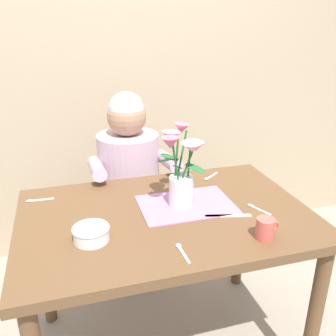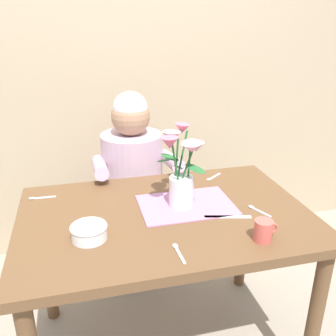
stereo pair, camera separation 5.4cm
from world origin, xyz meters
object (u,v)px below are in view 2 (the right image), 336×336
at_px(ceramic_bowl, 89,231).
at_px(coffee_cup, 264,230).
at_px(flower_vase, 181,171).
at_px(dinner_knife, 228,217).
at_px(seated_person, 134,190).

height_order(ceramic_bowl, coffee_cup, coffee_cup).
height_order(flower_vase, dinner_knife, flower_vase).
relative_size(dinner_knife, coffee_cup, 2.04).
relative_size(seated_person, coffee_cup, 12.20).
xyz_separation_m(ceramic_bowl, coffee_cup, (0.61, -0.16, 0.01)).
relative_size(seated_person, ceramic_bowl, 8.35).
xyz_separation_m(flower_vase, ceramic_bowl, (-0.39, -0.16, -0.14)).
bearing_deg(coffee_cup, seated_person, 110.60).
distance_m(ceramic_bowl, coffee_cup, 0.64).
xyz_separation_m(seated_person, flower_vase, (0.12, -0.58, 0.34)).
xyz_separation_m(seated_person, dinner_knife, (0.28, -0.71, 0.18)).
bearing_deg(seated_person, flower_vase, -77.07).
xyz_separation_m(dinner_knife, coffee_cup, (0.06, -0.18, 0.04)).
bearing_deg(seated_person, dinner_knife, -67.32).
distance_m(seated_person, flower_vase, 0.68).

